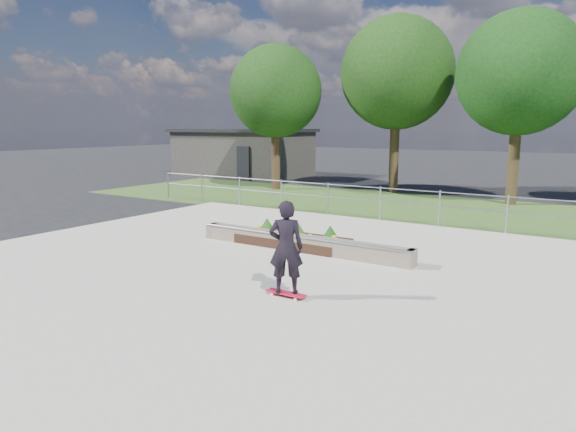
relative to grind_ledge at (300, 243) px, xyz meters
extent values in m
plane|color=black|center=(-0.01, -2.36, -0.26)|extent=(120.00, 120.00, 0.00)
cube|color=#325020|center=(-0.01, 8.64, -0.25)|extent=(30.00, 8.00, 0.02)
cube|color=#ACA799|center=(-0.01, -2.36, -0.23)|extent=(15.00, 15.00, 0.06)
cylinder|color=gray|center=(-10.01, 5.14, 0.34)|extent=(0.06, 0.06, 1.20)
cylinder|color=gray|center=(-8.01, 5.14, 0.34)|extent=(0.06, 0.06, 1.20)
cylinder|color=#999CA2|center=(-6.01, 5.14, 0.34)|extent=(0.06, 0.06, 1.20)
cylinder|color=gray|center=(-4.01, 5.14, 0.34)|extent=(0.06, 0.06, 1.20)
cylinder|color=gray|center=(-2.01, 5.14, 0.34)|extent=(0.06, 0.06, 1.20)
cylinder|color=#9799A0|center=(-0.01, 5.14, 0.34)|extent=(0.06, 0.06, 1.20)
cylinder|color=#9A9DA2|center=(1.99, 5.14, 0.34)|extent=(0.06, 0.06, 1.20)
cylinder|color=#989CA0|center=(3.99, 5.14, 0.34)|extent=(0.06, 0.06, 1.20)
cylinder|color=#999BA1|center=(-0.01, 5.14, 0.89)|extent=(20.00, 0.04, 0.04)
cylinder|color=gray|center=(-0.01, 5.14, 0.44)|extent=(20.00, 0.04, 0.04)
cube|color=#2E2B29|center=(-14.01, 15.64, 1.14)|extent=(8.00, 5.00, 2.80)
cube|color=black|center=(-14.01, 15.64, 2.64)|extent=(8.40, 5.40, 0.20)
cube|color=black|center=(-12.01, 13.09, 0.74)|extent=(0.90, 0.10, 2.00)
cylinder|color=#311E13|center=(-8.01, 10.64, 1.20)|extent=(0.44, 0.44, 2.93)
sphere|color=black|center=(-8.01, 10.64, 4.61)|extent=(4.55, 4.55, 4.55)
cylinder|color=#322214|center=(-2.51, 12.64, 1.42)|extent=(0.44, 0.44, 3.38)
sphere|color=black|center=(-2.51, 12.64, 5.36)|extent=(5.25, 5.25, 5.25)
cylinder|color=#322314|center=(2.99, 11.64, 1.31)|extent=(0.44, 0.44, 3.15)
sphere|color=black|center=(2.99, 11.64, 4.99)|extent=(4.90, 4.90, 4.90)
cube|color=#685C4D|center=(0.00, 0.00, 0.00)|extent=(6.00, 0.40, 0.40)
cylinder|color=gray|center=(0.00, -0.20, 0.20)|extent=(6.00, 0.06, 0.06)
cube|color=brown|center=(-2.90, 0.00, 0.00)|extent=(0.15, 0.42, 0.40)
cube|color=#6A5C4E|center=(2.90, 0.00, 0.00)|extent=(0.15, 0.42, 0.40)
cube|color=black|center=(-0.48, 0.39, -0.08)|extent=(3.00, 1.20, 0.25)
sphere|color=yellow|center=(-1.68, 0.49, 0.13)|extent=(0.14, 0.14, 0.14)
sphere|color=yellow|center=(-1.08, 0.29, 0.13)|extent=(0.14, 0.14, 0.14)
sphere|color=yellow|center=(-0.48, 0.49, 0.13)|extent=(0.14, 0.14, 0.14)
sphere|color=yellow|center=(0.12, 0.29, 0.13)|extent=(0.14, 0.14, 0.14)
sphere|color=yellow|center=(0.72, 0.49, 0.13)|extent=(0.14, 0.14, 0.14)
cone|color=#1D4513|center=(-1.48, 0.64, 0.23)|extent=(0.44, 0.44, 0.36)
cone|color=#204F16|center=(-0.48, 0.64, 0.23)|extent=(0.44, 0.44, 0.36)
cone|color=#133F12|center=(0.52, 0.64, 0.23)|extent=(0.44, 0.44, 0.36)
cylinder|color=white|center=(1.40, -3.29, -0.18)|extent=(0.05, 0.03, 0.05)
cylinder|color=white|center=(1.40, -3.11, -0.18)|extent=(0.05, 0.03, 0.05)
cylinder|color=white|center=(1.92, -3.29, -0.18)|extent=(0.05, 0.03, 0.05)
cylinder|color=white|center=(1.92, -3.11, -0.18)|extent=(0.05, 0.03, 0.05)
cylinder|color=#99989D|center=(1.40, -3.20, -0.15)|extent=(0.02, 0.18, 0.02)
cylinder|color=#949398|center=(1.92, -3.20, -0.15)|extent=(0.02, 0.18, 0.02)
cube|color=#B5162C|center=(1.66, -3.20, -0.13)|extent=(0.80, 0.21, 0.02)
imported|color=black|center=(1.66, -3.20, 0.74)|extent=(0.75, 0.66, 1.73)
camera|label=1|loc=(6.67, -10.84, 2.93)|focal=32.00mm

